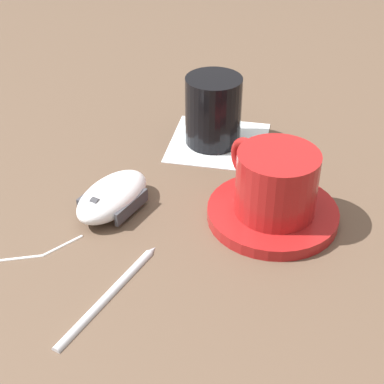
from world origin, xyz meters
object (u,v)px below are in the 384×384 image
saucer (272,213)px  pen (109,292)px  computer_mouse (112,197)px  drinking_glass (213,110)px  coffee_cup (275,182)px

saucer → pen: size_ratio=1.19×
computer_mouse → saucer: bearing=-18.0°
computer_mouse → drinking_glass: bearing=39.5°
pen → computer_mouse: bearing=82.1°
drinking_glass → coffee_cup: bearing=-82.6°
computer_mouse → pen: computer_mouse is taller
saucer → drinking_glass: (-0.02, 0.18, 0.04)m
saucer → drinking_glass: drinking_glass is taller
computer_mouse → drinking_glass: size_ratio=1.28×
drinking_glass → pen: bearing=-122.9°
saucer → drinking_glass: size_ratio=1.60×
coffee_cup → pen: 0.21m
coffee_cup → computer_mouse: 0.18m
coffee_cup → pen: bearing=-157.2°
saucer → computer_mouse: computer_mouse is taller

